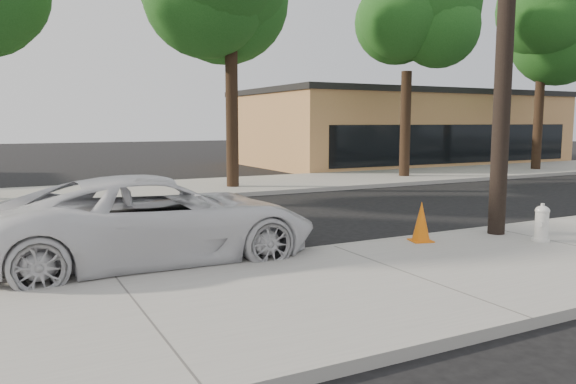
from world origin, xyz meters
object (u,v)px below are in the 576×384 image
object	(u,v)px
utility_pole	(507,6)
fire_hydrant	(542,224)
police_cruiser	(157,220)
traffic_cone	(421,222)

from	to	relation	value
utility_pole	fire_hydrant	distance (m)	4.32
utility_pole	fire_hydrant	world-z (taller)	utility_pole
police_cruiser	fire_hydrant	xyz separation A→B (m)	(6.86, -2.30, -0.29)
police_cruiser	traffic_cone	bearing A→B (deg)	-103.22
police_cruiser	fire_hydrant	distance (m)	7.24
police_cruiser	fire_hydrant	size ratio (longest dim) A/B	8.02
utility_pole	traffic_cone	bearing A→B (deg)	175.86
fire_hydrant	traffic_cone	bearing A→B (deg)	129.40
utility_pole	traffic_cone	distance (m)	4.58
utility_pole	police_cruiser	distance (m)	7.87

